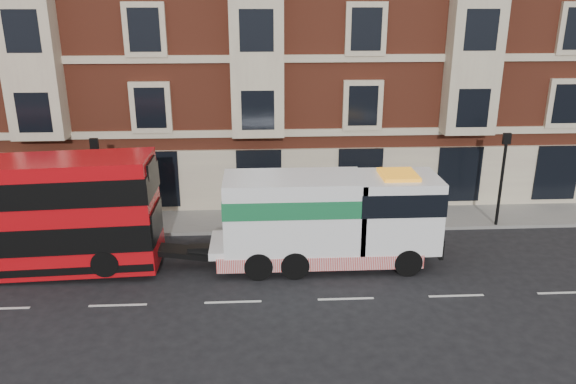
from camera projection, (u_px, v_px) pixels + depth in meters
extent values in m
plane|color=black|center=(233.00, 302.00, 19.73)|extent=(120.00, 120.00, 0.00)
cube|color=slate|center=(239.00, 221.00, 26.79)|extent=(90.00, 3.00, 0.15)
cube|color=brown|center=(247.00, 20.00, 30.99)|extent=(45.00, 12.00, 18.00)
cylinder|color=black|center=(100.00, 191.00, 24.57)|extent=(0.14, 0.14, 4.00)
cube|color=black|center=(94.00, 144.00, 23.89)|extent=(0.35, 0.15, 0.50)
cylinder|color=black|center=(501.00, 184.00, 25.51)|extent=(0.14, 0.14, 4.00)
cube|color=black|center=(507.00, 139.00, 24.82)|extent=(0.35, 0.15, 0.50)
cube|color=red|center=(8.00, 216.00, 21.20)|extent=(11.05, 2.47, 4.34)
cube|color=black|center=(11.00, 232.00, 21.41)|extent=(11.09, 2.53, 1.04)
cube|color=black|center=(3.00, 188.00, 20.83)|extent=(11.09, 2.53, 0.99)
cylinder|color=black|center=(105.00, 263.00, 20.83)|extent=(1.03, 0.32, 1.03)
cylinder|color=black|center=(119.00, 239.00, 22.94)|extent=(1.03, 0.32, 1.03)
cube|color=white|center=(323.00, 243.00, 22.27)|extent=(8.88, 2.27, 0.30)
cube|color=white|center=(396.00, 211.00, 22.00)|extent=(3.16, 2.47, 2.86)
cube|color=white|center=(293.00, 212.00, 21.78)|extent=(5.33, 2.47, 2.86)
cube|color=#176B3B|center=(293.00, 200.00, 21.62)|extent=(5.38, 2.51, 0.69)
cube|color=red|center=(318.00, 251.00, 22.37)|extent=(7.89, 2.53, 0.54)
cylinder|color=black|center=(408.00, 262.00, 21.51)|extent=(1.09, 0.35, 1.09)
cylinder|color=black|center=(394.00, 239.00, 23.62)|extent=(1.09, 0.35, 1.09)
cylinder|color=black|center=(295.00, 265.00, 21.29)|extent=(1.09, 0.39, 1.09)
cylinder|color=black|center=(291.00, 241.00, 23.39)|extent=(1.09, 0.39, 1.09)
cylinder|color=black|center=(259.00, 266.00, 21.21)|extent=(1.09, 0.39, 1.09)
cylinder|color=black|center=(258.00, 242.00, 23.32)|extent=(1.09, 0.39, 1.09)
imported|color=#17262E|center=(6.00, 203.00, 26.29)|extent=(0.69, 0.49, 1.77)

